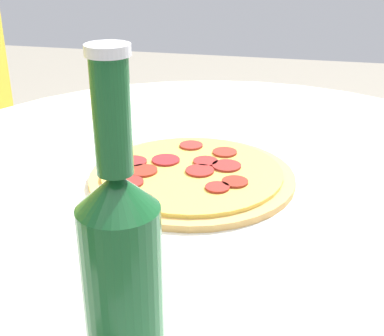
% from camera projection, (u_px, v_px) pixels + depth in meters
% --- Properties ---
extents(table, '(1.09, 1.09, 0.70)m').
position_uv_depth(table, '(218.00, 259.00, 0.90)').
color(table, silver).
rests_on(table, ground_plane).
extents(pizza, '(0.31, 0.31, 0.02)m').
position_uv_depth(pizza, '(192.00, 175.00, 0.80)').
color(pizza, tan).
rests_on(pizza, table).
extents(beer_bottle, '(0.07, 0.07, 0.27)m').
position_uv_depth(beer_bottle, '(121.00, 257.00, 0.44)').
color(beer_bottle, '#144C23').
rests_on(beer_bottle, table).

